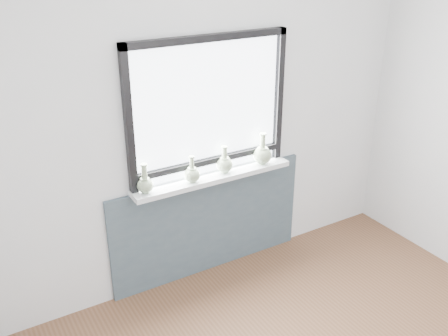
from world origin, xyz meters
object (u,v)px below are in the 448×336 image
vase_b (192,174)px  vase_c (225,164)px  vase_a (145,184)px  windowsill (213,177)px  vase_d (262,154)px

vase_b → vase_c: vase_c is taller
vase_a → vase_b: bearing=-2.4°
windowsill → vase_b: bearing=-173.0°
windowsill → vase_c: size_ratio=6.19×
windowsill → vase_d: size_ratio=5.14×
windowsill → vase_a: vase_a is taller
vase_d → vase_b: bearing=-178.6°
vase_b → windowsill: bearing=7.0°
vase_a → vase_c: bearing=1.1°
vase_c → vase_d: 0.35m
vase_d → vase_c: bearing=177.9°
windowsill → vase_b: vase_b is taller
vase_b → vase_d: vase_d is taller
windowsill → vase_c: (0.10, 0.00, 0.09)m
vase_c → vase_a: bearing=-178.9°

